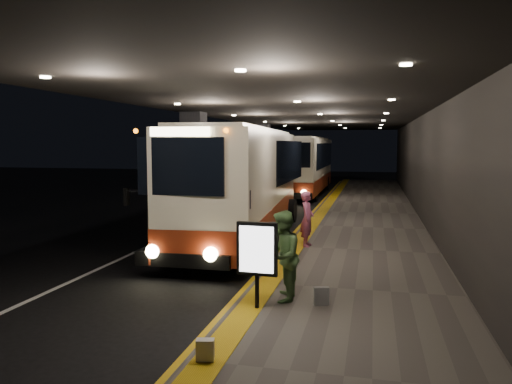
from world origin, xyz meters
The scene contains 16 objects.
ground centered at (0.00, 0.00, 0.00)m, with size 90.00×90.00×0.00m, color black.
lane_line_white centered at (-1.80, 5.00, 0.01)m, with size 0.12×50.00×0.01m, color silver.
kerb_stripe_yellow centered at (2.35, 5.00, 0.01)m, with size 0.18×50.00×0.01m, color gold.
sidewalk centered at (4.75, 5.00, 0.07)m, with size 4.50×50.00×0.15m, color #514C44.
tactile_strip centered at (2.85, 5.00, 0.16)m, with size 0.50×50.00×0.01m, color gold.
terminal_wall centered at (7.00, 5.00, 3.00)m, with size 0.10×50.00×6.00m, color black.
support_columns centered at (-1.50, 4.00, 2.20)m, with size 0.80×24.80×4.40m.
canopy centered at (2.50, 5.00, 4.60)m, with size 9.00×50.00×0.40m, color black.
coach_main centered at (0.78, 2.68, 1.74)m, with size 3.17×11.72×3.62m.
coach_second centered at (0.88, 17.60, 1.69)m, with size 2.38×11.23×3.53m.
passenger_boarding centered at (3.17, 1.07, 0.98)m, with size 0.61×0.40×1.66m, color #AF5179.
passenger_waiting_green centered at (3.37, -4.27, 1.04)m, with size 0.87×0.54×1.79m, color #568147.
bag_polka centered at (4.15, -4.36, 0.32)m, with size 0.28×0.12×0.35m, color black.
bag_plain centered at (2.80, -7.23, 0.31)m, with size 0.25×0.15×0.32m, color silver.
info_sign centered at (3.00, -4.85, 1.25)m, with size 0.78×0.16×1.64m.
stanchion_post centered at (2.75, -2.04, 0.74)m, with size 0.05×0.05×1.18m, color black.
Camera 1 is at (5.07, -13.71, 3.23)m, focal length 35.00 mm.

